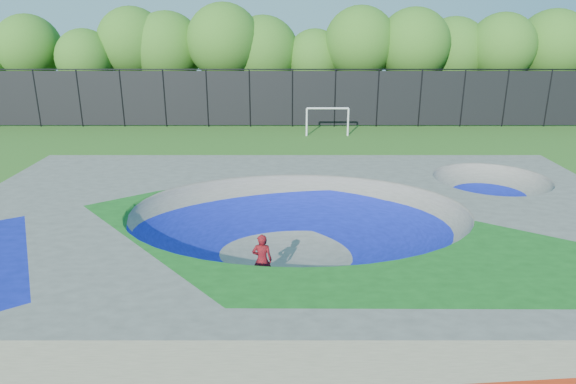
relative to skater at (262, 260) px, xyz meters
name	(u,v)px	position (x,y,z in m)	size (l,w,h in m)	color
ground	(298,253)	(1.05, 2.13, -0.79)	(120.00, 120.00, 0.00)	#2C5C19
skate_deck	(298,232)	(1.05, 2.13, -0.04)	(22.00, 14.00, 1.50)	gray
skater	(262,260)	(0.00, 0.00, 0.00)	(0.57, 0.38, 1.57)	red
skateboard	(263,284)	(0.00, 0.00, -0.76)	(0.78, 0.22, 0.05)	black
soccer_goal	(328,116)	(3.32, 20.05, 0.50)	(2.83, 0.12, 1.86)	silver
fence	(292,97)	(1.05, 23.13, 1.31)	(48.09, 0.09, 4.04)	black
treeline	(291,48)	(1.00, 28.45, 4.40)	(50.57, 7.25, 8.57)	#463823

